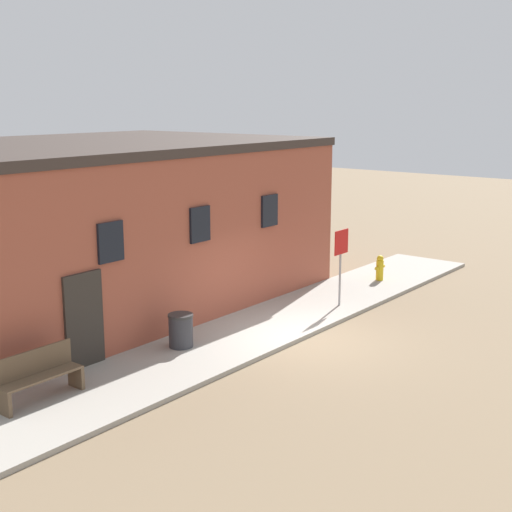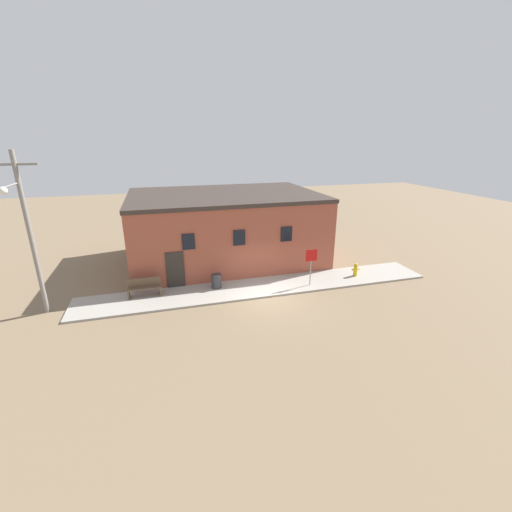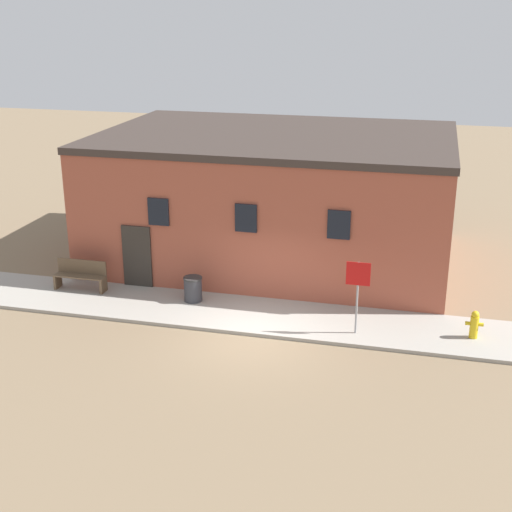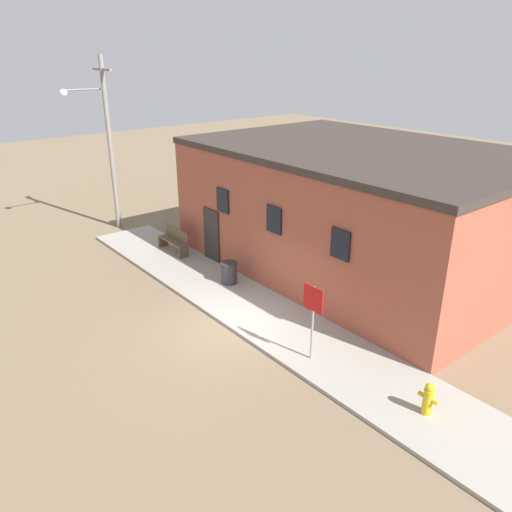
# 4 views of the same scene
# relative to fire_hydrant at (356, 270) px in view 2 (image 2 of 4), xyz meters

# --- Properties ---
(ground_plane) EXTENTS (80.00, 80.00, 0.00)m
(ground_plane) POSITION_rel_fire_hydrant_xyz_m (-6.10, -1.24, -0.52)
(ground_plane) COLOR #7A664C
(sidewalk) EXTENTS (20.25, 2.64, 0.11)m
(sidewalk) POSITION_rel_fire_hydrant_xyz_m (-6.10, 0.08, -0.46)
(sidewalk) COLOR #9E998E
(sidewalk) RESTS_ON ground
(brick_building) EXTENTS (12.55, 8.67, 4.66)m
(brick_building) POSITION_rel_fire_hydrant_xyz_m (-7.01, 5.68, 1.82)
(brick_building) COLOR #9E4C38
(brick_building) RESTS_ON ground
(fire_hydrant) EXTENTS (0.50, 0.24, 0.82)m
(fire_hydrant) POSITION_rel_fire_hydrant_xyz_m (0.00, 0.00, 0.00)
(fire_hydrant) COLOR gold
(fire_hydrant) RESTS_ON sidewalk
(stop_sign) EXTENTS (0.68, 0.06, 2.17)m
(stop_sign) POSITION_rel_fire_hydrant_xyz_m (-3.28, -0.51, 1.11)
(stop_sign) COLOR gray
(stop_sign) RESTS_ON sidewalk
(bench) EXTENTS (1.73, 0.44, 0.99)m
(bench) POSITION_rel_fire_hydrant_xyz_m (-12.46, 0.64, 0.08)
(bench) COLOR brown
(bench) RESTS_ON sidewalk
(trash_bin) EXTENTS (0.60, 0.60, 0.79)m
(trash_bin) POSITION_rel_fire_hydrant_xyz_m (-8.56, 0.61, -0.01)
(trash_bin) COLOR #333338
(trash_bin) RESTS_ON sidewalk
(utility_pole) EXTENTS (1.80, 2.04, 7.76)m
(utility_pole) POSITION_rel_fire_hydrant_xyz_m (-17.14, 0.13, 3.76)
(utility_pole) COLOR gray
(utility_pole) RESTS_ON ground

